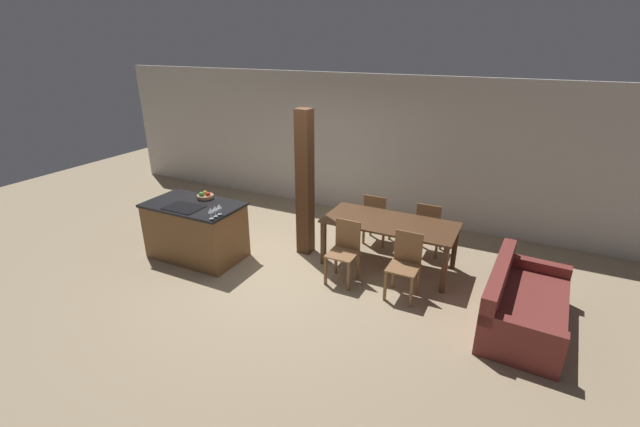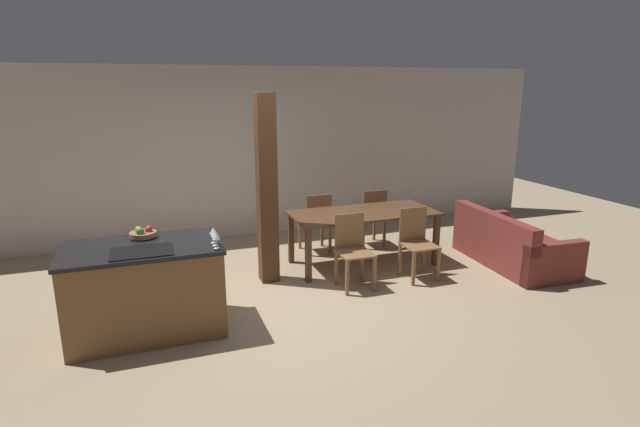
# 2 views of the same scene
# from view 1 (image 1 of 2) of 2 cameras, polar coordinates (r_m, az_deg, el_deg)

# --- Properties ---
(ground_plane) EXTENTS (16.00, 16.00, 0.00)m
(ground_plane) POSITION_cam_1_polar(r_m,az_deg,el_deg) (6.66, -5.44, -7.29)
(ground_plane) COLOR #9E896B
(wall_back) EXTENTS (11.20, 0.08, 2.70)m
(wall_back) POSITION_cam_1_polar(r_m,az_deg,el_deg) (8.50, 4.24, 9.11)
(wall_back) COLOR beige
(wall_back) RESTS_ON ground_plane
(kitchen_island) EXTENTS (1.50, 0.87, 0.92)m
(kitchen_island) POSITION_cam_1_polar(r_m,az_deg,el_deg) (7.08, -16.21, -2.15)
(kitchen_island) COLOR brown
(kitchen_island) RESTS_ON ground_plane
(fruit_bowl) EXTENTS (0.27, 0.27, 0.12)m
(fruit_bowl) POSITION_cam_1_polar(r_m,az_deg,el_deg) (7.07, -15.07, 2.31)
(fruit_bowl) COLOR #99704C
(fruit_bowl) RESTS_ON kitchen_island
(wine_glass_near) EXTENTS (0.08, 0.08, 0.16)m
(wine_glass_near) POSITION_cam_1_polar(r_m,az_deg,el_deg) (6.19, -14.37, 0.36)
(wine_glass_near) COLOR silver
(wine_glass_near) RESTS_ON kitchen_island
(wine_glass_middle) EXTENTS (0.08, 0.08, 0.16)m
(wine_glass_middle) POSITION_cam_1_polar(r_m,az_deg,el_deg) (6.25, -13.84, 0.64)
(wine_glass_middle) COLOR silver
(wine_glass_middle) RESTS_ON kitchen_island
(wine_glass_far) EXTENTS (0.08, 0.08, 0.16)m
(wine_glass_far) POSITION_cam_1_polar(r_m,az_deg,el_deg) (6.32, -13.32, 0.91)
(wine_glass_far) COLOR silver
(wine_glass_far) RESTS_ON kitchen_island
(dining_table) EXTENTS (1.97, 0.89, 0.74)m
(dining_table) POSITION_cam_1_polar(r_m,az_deg,el_deg) (6.51, 9.27, -1.84)
(dining_table) COLOR #51331E
(dining_table) RESTS_ON ground_plane
(dining_chair_near_left) EXTENTS (0.40, 0.40, 0.89)m
(dining_chair_near_left) POSITION_cam_1_polar(r_m,az_deg,el_deg) (6.14, 3.27, -4.90)
(dining_chair_near_left) COLOR brown
(dining_chair_near_left) RESTS_ON ground_plane
(dining_chair_near_right) EXTENTS (0.40, 0.40, 0.89)m
(dining_chair_near_right) POSITION_cam_1_polar(r_m,az_deg,el_deg) (5.89, 11.24, -6.58)
(dining_chair_near_right) COLOR brown
(dining_chair_near_right) RESTS_ON ground_plane
(dining_chair_far_left) EXTENTS (0.40, 0.40, 0.89)m
(dining_chair_far_left) POSITION_cam_1_polar(r_m,az_deg,el_deg) (7.29, 7.52, -0.54)
(dining_chair_far_left) COLOR brown
(dining_chair_far_left) RESTS_ON ground_plane
(dining_chair_far_right) EXTENTS (0.40, 0.40, 0.89)m
(dining_chair_far_right) POSITION_cam_1_polar(r_m,az_deg,el_deg) (7.08, 14.29, -1.77)
(dining_chair_far_right) COLOR brown
(dining_chair_far_right) RESTS_ON ground_plane
(couch) EXTENTS (0.96, 1.74, 0.74)m
(couch) POSITION_cam_1_polar(r_m,az_deg,el_deg) (5.86, 25.37, -11.21)
(couch) COLOR maroon
(couch) RESTS_ON ground_plane
(timber_post) EXTENTS (0.22, 0.22, 2.33)m
(timber_post) POSITION_cam_1_polar(r_m,az_deg,el_deg) (6.70, -2.03, 3.90)
(timber_post) COLOR #4C2D19
(timber_post) RESTS_ON ground_plane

